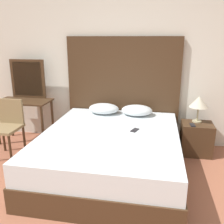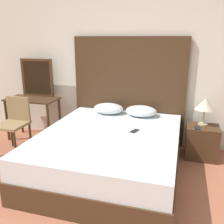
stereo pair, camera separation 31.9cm
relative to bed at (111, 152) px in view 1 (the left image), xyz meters
name	(u,v)px [view 1 (the left image)]	position (x,y,z in m)	size (l,w,h in m)	color
wall_back	(128,64)	(0.07, 1.17, 1.07)	(10.00, 0.06, 2.70)	silver
bed	(111,152)	(0.00, 0.00, 0.00)	(1.80, 2.14, 0.57)	#422B19
headboard	(123,91)	(0.00, 1.10, 0.61)	(1.89, 0.05, 1.79)	#422B19
pillow_left	(104,109)	(-0.27, 0.83, 0.37)	(0.49, 0.38, 0.16)	silver
pillow_right	(137,110)	(0.27, 0.83, 0.37)	(0.49, 0.38, 0.16)	silver
phone_on_bed	(135,130)	(0.31, 0.13, 0.29)	(0.12, 0.16, 0.01)	#232328
nightstand	(196,139)	(1.22, 0.78, -0.03)	(0.47, 0.40, 0.50)	#422B19
table_lamp	(199,102)	(1.21, 0.86, 0.53)	(0.29, 0.29, 0.41)	tan
phone_on_nightstand	(193,125)	(1.13, 0.68, 0.22)	(0.08, 0.15, 0.01)	black
vanity_desk	(24,108)	(-1.64, 0.74, 0.33)	(0.90, 0.48, 0.75)	#422B19
vanity_mirror	(28,79)	(-1.64, 0.95, 0.80)	(0.62, 0.03, 0.67)	#422B19
chair	(8,124)	(-1.63, 0.20, 0.23)	(0.42, 0.45, 0.87)	olive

